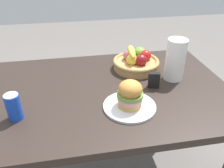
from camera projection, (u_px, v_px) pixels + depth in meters
The scene contains 7 objects.
dining_table at pixel (103, 104), 1.31m from camera, with size 1.40×0.90×0.75m.
plate at pixel (129, 106), 1.11m from camera, with size 0.26×0.26×0.01m, color white.
sandwich at pixel (130, 94), 1.07m from camera, with size 0.12×0.12×0.13m.
soda_can at pixel (14, 107), 1.01m from camera, with size 0.07×0.07×0.13m.
fruit_basket at pixel (136, 62), 1.44m from camera, with size 0.29×0.29×0.14m.
paper_towel_roll at pixel (175, 60), 1.30m from camera, with size 0.11×0.11×0.24m, color white.
napkin_holder at pixel (154, 80), 1.25m from camera, with size 0.06×0.03×0.09m, color black.
Camera 1 is at (-0.14, -1.06, 1.42)m, focal length 36.88 mm.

